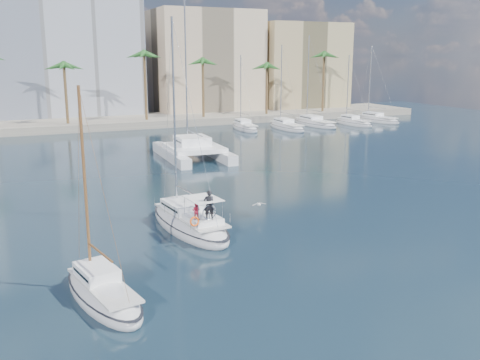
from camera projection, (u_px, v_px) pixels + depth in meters
name	position (u px, v px, depth m)	size (l,w,h in m)	color
ground	(266.00, 233.00, 35.56)	(160.00, 160.00, 0.00)	black
quay	(102.00, 123.00, 89.65)	(120.00, 14.00, 1.20)	gray
building_modern	(15.00, 41.00, 92.51)	(42.00, 16.00, 28.00)	silver
building_beige	(205.00, 64.00, 104.28)	(20.00, 14.00, 20.00)	#C1AC8B
building_tan_right	(299.00, 68.00, 110.68)	(18.00, 12.00, 18.00)	tan
palm_centre	(103.00, 64.00, 83.90)	(3.60, 3.60, 12.30)	brown
palm_right	(292.00, 63.00, 97.43)	(3.60, 3.60, 12.30)	brown
main_sloop	(190.00, 223.00, 36.17)	(4.18, 10.20, 14.74)	silver
small_sloop	(103.00, 293.00, 25.61)	(3.75, 7.83, 10.80)	silver
catamaran	(193.00, 148.00, 61.43)	(6.85, 12.99, 18.51)	silver
seagull	(259.00, 204.00, 38.99)	(1.12, 0.48, 0.21)	silver
moored_yacht_a	(245.00, 130.00, 85.30)	(2.72, 9.35, 11.90)	silver
moored_yacht_b	(287.00, 129.00, 86.10)	(3.14, 10.78, 13.72)	silver
moored_yacht_c	(314.00, 126.00, 90.47)	(3.55, 12.21, 15.54)	silver
moored_yacht_d	(353.00, 125.00, 91.27)	(2.72, 9.35, 11.90)	silver
moored_yacht_e	(377.00, 122.00, 95.64)	(3.14, 10.78, 13.72)	silver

